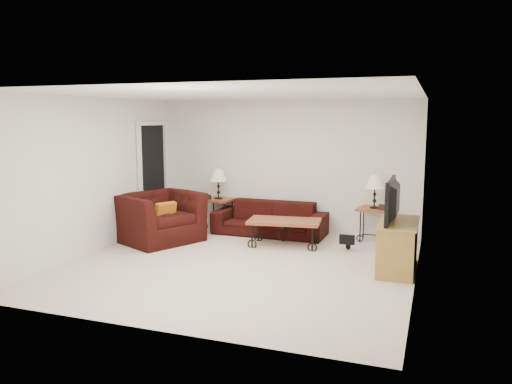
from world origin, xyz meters
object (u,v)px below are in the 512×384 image
at_px(lamp_right, 375,192).
at_px(tv_stand, 398,246).
at_px(sofa, 270,218).
at_px(side_table_left, 219,213).
at_px(lamp_left, 218,184).
at_px(television, 398,200).
at_px(backpack, 348,235).
at_px(armchair, 159,217).
at_px(coffee_table, 284,233).
at_px(side_table_right, 374,224).

bearing_deg(lamp_right, tv_stand, -72.34).
xyz_separation_m(sofa, side_table_left, (-1.13, 0.18, -0.01)).
bearing_deg(lamp_left, television, -25.59).
relative_size(tv_stand, backpack, 2.41).
height_order(armchair, television, television).
xyz_separation_m(tv_stand, backpack, (-0.85, 0.90, -0.11)).
bearing_deg(tv_stand, side_table_left, 154.54).
relative_size(lamp_left, tv_stand, 0.50).
distance_m(lamp_right, television, 1.78).
bearing_deg(television, tv_stand, 90.00).
distance_m(side_table_left, backpack, 2.82).
height_order(lamp_right, coffee_table, lamp_right).
relative_size(side_table_right, tv_stand, 0.50).
distance_m(television, backpack, 1.45).
relative_size(lamp_right, armchair, 0.45).
xyz_separation_m(side_table_right, armchair, (-3.57, -1.35, 0.13)).
distance_m(lamp_left, tv_stand, 3.98).
relative_size(lamp_left, coffee_table, 0.49).
xyz_separation_m(sofa, armchair, (-1.67, -1.17, 0.12)).
relative_size(side_table_right, lamp_right, 1.00).
distance_m(side_table_left, tv_stand, 3.94).
xyz_separation_m(coffee_table, backpack, (1.08, 0.12, 0.02)).
distance_m(armchair, backpack, 3.30).
xyz_separation_m(side_table_right, tv_stand, (0.54, -1.69, 0.06)).
xyz_separation_m(lamp_right, tv_stand, (0.54, -1.69, -0.53)).
bearing_deg(lamp_right, armchair, -159.30).
distance_m(side_table_left, side_table_right, 3.02).
relative_size(side_table_left, lamp_right, 1.00).
bearing_deg(coffee_table, lamp_right, 33.11).
height_order(tv_stand, backpack, tv_stand).
height_order(side_table_left, lamp_left, lamp_left).
relative_size(side_table_left, lamp_left, 1.00).
distance_m(armchair, tv_stand, 4.12).
height_order(sofa, backpack, sofa).
height_order(lamp_right, television, television).
height_order(sofa, armchair, armchair).
relative_size(side_table_left, tv_stand, 0.50).
relative_size(sofa, lamp_right, 3.56).
bearing_deg(television, armchair, -94.86).
height_order(side_table_right, lamp_left, lamp_left).
xyz_separation_m(lamp_right, television, (0.52, -1.69, 0.13)).
bearing_deg(sofa, coffee_table, -55.44).
bearing_deg(backpack, lamp_right, 57.35).
xyz_separation_m(sofa, backpack, (1.58, -0.61, -0.06)).
relative_size(sofa, tv_stand, 1.77).
bearing_deg(sofa, armchair, -145.10).
bearing_deg(side_table_right, tv_stand, -72.34).
bearing_deg(coffee_table, sofa, 124.56).
xyz_separation_m(coffee_table, television, (1.91, -0.79, 0.79)).
bearing_deg(backpack, sofa, 147.81).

